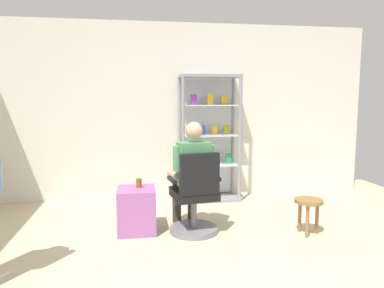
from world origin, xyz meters
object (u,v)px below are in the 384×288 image
display_cabinet_main (208,137)px  tea_glass (139,183)px  office_chair (195,200)px  storage_crate (137,210)px  wooden_stool (308,206)px  seated_shopkeeper (191,170)px

display_cabinet_main → tea_glass: display_cabinet_main is taller
office_chair → storage_crate: (-0.67, 0.18, -0.14)m
display_cabinet_main → storage_crate: display_cabinet_main is taller
tea_glass → wooden_stool: size_ratio=0.26×
display_cabinet_main → wooden_stool: bearing=-63.4°
tea_glass → display_cabinet_main: bearing=48.8°
seated_shopkeeper → wooden_stool: 1.41m
storage_crate → wooden_stool: 1.98m
wooden_stool → storage_crate: bearing=168.6°
office_chair → storage_crate: size_ratio=1.87×
seated_shopkeeper → tea_glass: size_ratio=11.99×
display_cabinet_main → storage_crate: size_ratio=3.70×
wooden_stool → tea_glass: bearing=167.2°
office_chair → seated_shopkeeper: bearing=98.2°
tea_glass → wooden_stool: tea_glass is taller
office_chair → seated_shopkeeper: 0.36m
seated_shopkeeper → wooden_stool: seated_shopkeeper is taller
tea_glass → wooden_stool: bearing=-12.8°
seated_shopkeeper → storage_crate: 0.79m
seated_shopkeeper → display_cabinet_main: bearing=70.1°
office_chair → storage_crate: 0.70m
tea_glass → seated_shopkeeper: bearing=-5.9°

